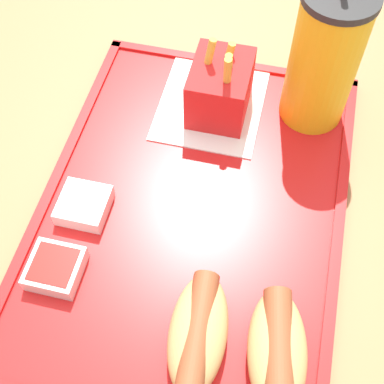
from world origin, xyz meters
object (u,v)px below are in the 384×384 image
Objects in this scene: hot_dog_near at (198,332)px; fries_carton at (220,88)px; soda_cup at (324,59)px; hot_dog_far at (277,350)px; sauce_cup_ketchup at (55,268)px; sauce_cup_mayo at (84,205)px.

fries_carton is at bearing -172.20° from hot_dog_near.
soda_cup is at bearing 101.61° from fries_carton.
hot_dog_far is at bearing 21.34° from fries_carton.
fries_carton is at bearing -78.39° from soda_cup.
soda_cup is 0.38m from sauce_cup_ketchup.
sauce_cup_mayo and sauce_cup_ketchup have the same top height.
soda_cup is 3.93× the size of sauce_cup_mayo.
hot_dog_far is 0.32m from fries_carton.
fries_carton is at bearing 155.55° from sauce_cup_ketchup.
hot_dog_near is at bearing 7.80° from fries_carton.
hot_dog_near is 0.30m from fries_carton.
hot_dog_far is at bearing 81.52° from sauce_cup_ketchup.
soda_cup is 0.13m from fries_carton.
sauce_cup_mayo is at bearing 177.74° from sauce_cup_ketchup.
fries_carton is 2.03× the size of sauce_cup_mayo.
sauce_cup_mayo is 0.08m from sauce_cup_ketchup.
soda_cup reaches higher than hot_dog_far.
fries_carton is 2.03× the size of sauce_cup_ketchup.
soda_cup is at bearing 131.82° from sauce_cup_mayo.
sauce_cup_mayo is (0.18, -0.12, -0.03)m from fries_carton.
hot_dog_far is 2.38× the size of sauce_cup_ketchup.
fries_carton reaches higher than hot_dog_near.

